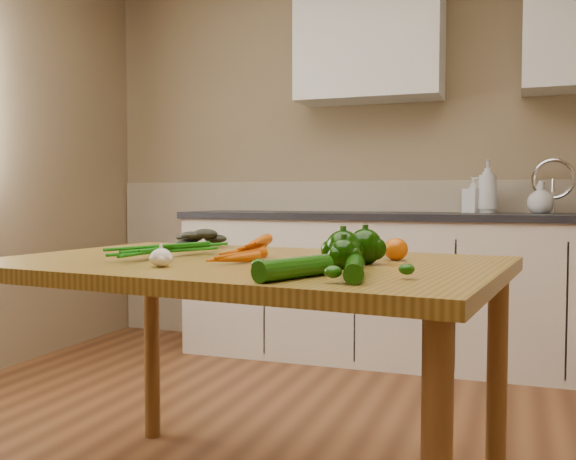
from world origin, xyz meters
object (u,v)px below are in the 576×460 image
at_px(tomato_a, 354,247).
at_px(tomato_c, 396,249).
at_px(pepper_a, 343,249).
at_px(zucchini_a, 355,268).
at_px(garlic_bulb, 161,258).
at_px(soap_bottle_a, 487,187).
at_px(tomato_b, 360,247).
at_px(table, 245,289).
at_px(pepper_c, 344,254).
at_px(soap_bottle_b, 473,195).
at_px(zucchini_b, 294,268).
at_px(carrot_bunch, 223,248).
at_px(pepper_b, 365,247).
at_px(soap_bottle_c, 541,197).
at_px(leafy_greens, 195,233).

distance_m(tomato_a, tomato_c, 0.13).
relative_size(pepper_a, tomato_c, 1.34).
height_order(tomato_c, zucchini_a, tomato_c).
xyz_separation_m(garlic_bulb, tomato_c, (0.57, 0.40, 0.01)).
xyz_separation_m(soap_bottle_a, tomato_b, (-0.30, -1.98, -0.22)).
xyz_separation_m(table, pepper_c, (0.35, -0.14, 0.13)).
bearing_deg(tomato_b, soap_bottle_b, 83.84).
bearing_deg(tomato_c, tomato_b, 157.77).
distance_m(tomato_a, zucchini_b, 0.52).
distance_m(soap_bottle_b, pepper_c, 2.34).
relative_size(carrot_bunch, pepper_b, 2.80).
height_order(soap_bottle_a, carrot_bunch, soap_bottle_a).
xyz_separation_m(tomato_a, tomato_b, (0.01, 0.04, -0.00)).
bearing_deg(tomato_a, soap_bottle_b, 83.74).
bearing_deg(soap_bottle_c, pepper_c, 118.63).
height_order(soap_bottle_c, tomato_c, soap_bottle_c).
xyz_separation_m(garlic_bulb, tomato_b, (0.45, 0.45, 0.01)).
distance_m(table, zucchini_a, 0.54).
bearing_deg(pepper_a, pepper_c, -73.15).
distance_m(soap_bottle_a, soap_bottle_c, 0.30).
distance_m(table, pepper_c, 0.39).
xyz_separation_m(leafy_greens, garlic_bulb, (0.23, -0.63, -0.03)).
height_order(leafy_greens, pepper_b, leafy_greens).
relative_size(carrot_bunch, tomato_c, 3.80).
distance_m(soap_bottle_b, tomato_b, 2.01).
relative_size(zucchini_a, zucchini_b, 1.03).
relative_size(pepper_b, tomato_b, 1.39).
relative_size(garlic_bulb, tomato_c, 0.82).
xyz_separation_m(table, soap_bottle_a, (0.61, 2.18, 0.34)).
height_order(leafy_greens, garlic_bulb, leafy_greens).
distance_m(garlic_bulb, pepper_c, 0.50).
bearing_deg(pepper_b, zucchini_b, -102.34).
height_order(soap_bottle_a, leafy_greens, soap_bottle_a).
distance_m(tomato_c, zucchini_a, 0.46).
bearing_deg(leafy_greens, soap_bottle_c, 54.48).
bearing_deg(pepper_b, tomato_b, 108.00).
bearing_deg(soap_bottle_b, zucchini_a, -149.89).
distance_m(pepper_a, zucchini_b, 0.30).
bearing_deg(tomato_c, zucchini_b, -105.94).
relative_size(soap_bottle_c, pepper_a, 1.88).
bearing_deg(carrot_bunch, zucchini_a, -24.96).
bearing_deg(pepper_b, tomato_a, 115.98).
xyz_separation_m(soap_bottle_b, carrot_bunch, (-0.59, -2.21, -0.17)).
bearing_deg(tomato_b, zucchini_a, -77.82).
distance_m(carrot_bunch, garlic_bulb, 0.25).
distance_m(tomato_b, zucchini_b, 0.57).
bearing_deg(pepper_c, tomato_c, 72.14).
bearing_deg(soap_bottle_b, zucchini_b, -152.79).
relative_size(leafy_greens, pepper_b, 2.15).
bearing_deg(soap_bottle_b, tomato_b, -153.64).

